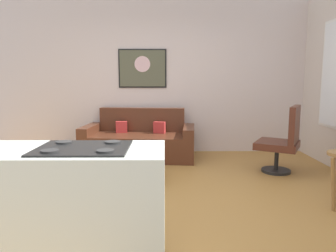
{
  "coord_description": "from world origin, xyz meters",
  "views": [
    {
      "loc": [
        0.05,
        -3.52,
        1.34
      ],
      "look_at": [
        0.08,
        0.9,
        0.7
      ],
      "focal_mm": 34.12,
      "sensor_mm": 36.0,
      "label": 1
    }
  ],
  "objects_px": {
    "armchair": "(283,140)",
    "wall_painting": "(142,68)",
    "couch": "(139,142)",
    "coffee_table": "(124,154)"
  },
  "relations": [
    {
      "from": "armchair",
      "to": "wall_painting",
      "type": "relative_size",
      "value": 1.12
    },
    {
      "from": "coffee_table",
      "to": "armchair",
      "type": "height_order",
      "value": "armchair"
    },
    {
      "from": "coffee_table",
      "to": "couch",
      "type": "bearing_deg",
      "value": 84.95
    },
    {
      "from": "couch",
      "to": "armchair",
      "type": "xyz_separation_m",
      "value": [
        2.15,
        -0.96,
        0.2
      ]
    },
    {
      "from": "coffee_table",
      "to": "armchair",
      "type": "relative_size",
      "value": 0.98
    },
    {
      "from": "couch",
      "to": "armchair",
      "type": "bearing_deg",
      "value": -24.08
    },
    {
      "from": "armchair",
      "to": "wall_painting",
      "type": "xyz_separation_m",
      "value": [
        -2.11,
        1.41,
        1.07
      ]
    },
    {
      "from": "couch",
      "to": "coffee_table",
      "type": "xyz_separation_m",
      "value": [
        -0.11,
        -1.25,
        0.08
      ]
    },
    {
      "from": "armchair",
      "to": "wall_painting",
      "type": "distance_m",
      "value": 2.76
    },
    {
      "from": "couch",
      "to": "wall_painting",
      "type": "height_order",
      "value": "wall_painting"
    }
  ]
}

